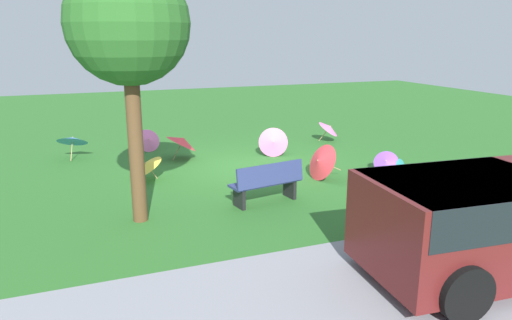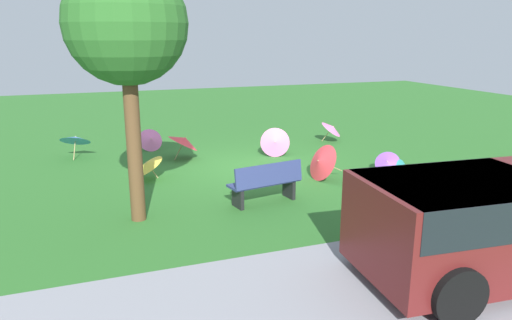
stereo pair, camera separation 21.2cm
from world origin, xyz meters
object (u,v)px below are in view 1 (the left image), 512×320
(parasol_teal_0, at_px, (405,175))
(parasol_purple_3, at_px, (386,162))
(parasol_pink_1, at_px, (148,140))
(park_bench, at_px, (267,183))
(parasol_purple_1, at_px, (473,163))
(parasol_blue_0, at_px, (72,140))
(van_dark, at_px, (505,215))
(shade_tree, at_px, (128,26))
(parasol_pink_2, at_px, (273,142))
(parasol_yellow_0, at_px, (147,165))
(parasol_pink_0, at_px, (329,128))
(parasol_red_1, at_px, (182,141))
(parasol_red_0, at_px, (320,161))

(parasol_teal_0, relative_size, parasol_purple_3, 1.05)
(parasol_teal_0, relative_size, parasol_pink_1, 1.06)
(park_bench, bearing_deg, parasol_purple_1, 177.34)
(parasol_blue_0, relative_size, parasol_pink_1, 1.38)
(van_dark, bearing_deg, shade_tree, -40.17)
(parasol_teal_0, bearing_deg, van_dark, 73.22)
(parasol_pink_2, xyz_separation_m, parasol_yellow_0, (3.86, 1.07, -0.05))
(parasol_yellow_0, bearing_deg, parasol_pink_1, -99.43)
(parasol_pink_0, relative_size, parasol_pink_1, 1.29)
(parasol_purple_3, bearing_deg, parasol_yellow_0, -14.54)
(park_bench, relative_size, parasol_purple_3, 2.08)
(parasol_pink_0, bearing_deg, parasol_purple_3, 82.88)
(park_bench, height_order, parasol_pink_0, park_bench)
(parasol_yellow_0, bearing_deg, parasol_pink_0, -160.48)
(parasol_purple_1, height_order, parasol_red_1, parasol_red_1)
(shade_tree, distance_m, parasol_purple_1, 8.72)
(park_bench, height_order, parasol_pink_1, park_bench)
(parasol_red_0, relative_size, parasol_pink_1, 1.26)
(park_bench, relative_size, parasol_purple_1, 1.86)
(parasol_pink_0, distance_m, parasol_pink_2, 2.85)
(parasol_teal_0, distance_m, parasol_red_0, 2.06)
(parasol_red_0, distance_m, parasol_pink_2, 2.55)
(shade_tree, relative_size, parasol_red_0, 4.78)
(parasol_purple_1, height_order, parasol_yellow_0, parasol_purple_1)
(parasol_red_0, bearing_deg, parasol_purple_3, 178.18)
(shade_tree, height_order, parasol_purple_3, shade_tree)
(parasol_pink_2, height_order, parasol_yellow_0, parasol_pink_2)
(park_bench, relative_size, parasol_blue_0, 1.52)
(parasol_pink_0, bearing_deg, van_dark, 76.51)
(parasol_teal_0, bearing_deg, parasol_pink_0, -101.16)
(parasol_purple_3, bearing_deg, parasol_pink_1, -40.41)
(parasol_pink_0, relative_size, parasol_red_1, 1.07)
(parasol_red_1, bearing_deg, van_dark, 109.54)
(parasol_purple_3, xyz_separation_m, parasol_yellow_0, (5.95, -1.54, 0.10))
(parasol_purple_1, bearing_deg, van_dark, 49.36)
(van_dark, xyz_separation_m, shade_tree, (4.82, -4.07, 2.74))
(parasol_pink_2, bearing_deg, parasol_teal_0, 110.39)
(park_bench, xyz_separation_m, parasol_yellow_0, (2.13, -2.64, -0.08))
(parasol_purple_1, xyz_separation_m, parasol_purple_3, (1.60, -1.35, -0.13))
(parasol_purple_1, relative_size, parasol_blue_0, 0.81)
(van_dark, xyz_separation_m, parasol_blue_0, (5.94, -9.64, -0.34))
(van_dark, bearing_deg, parasol_yellow_0, -57.50)
(park_bench, xyz_separation_m, parasol_purple_1, (-5.42, 0.25, -0.05))
(parasol_blue_0, height_order, parasol_purple_3, parasol_blue_0)
(shade_tree, xyz_separation_m, parasol_purple_3, (-6.50, -1.10, -3.36))
(parasol_pink_0, distance_m, parasol_yellow_0, 6.82)
(parasol_blue_0, xyz_separation_m, parasol_yellow_0, (-1.67, 2.93, -0.18))
(parasol_purple_3, relative_size, parasol_yellow_0, 0.95)
(parasol_purple_3, xyz_separation_m, parasol_red_1, (4.67, -3.26, 0.26))
(park_bench, xyz_separation_m, parasol_blue_0, (3.80, -5.57, 0.10))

